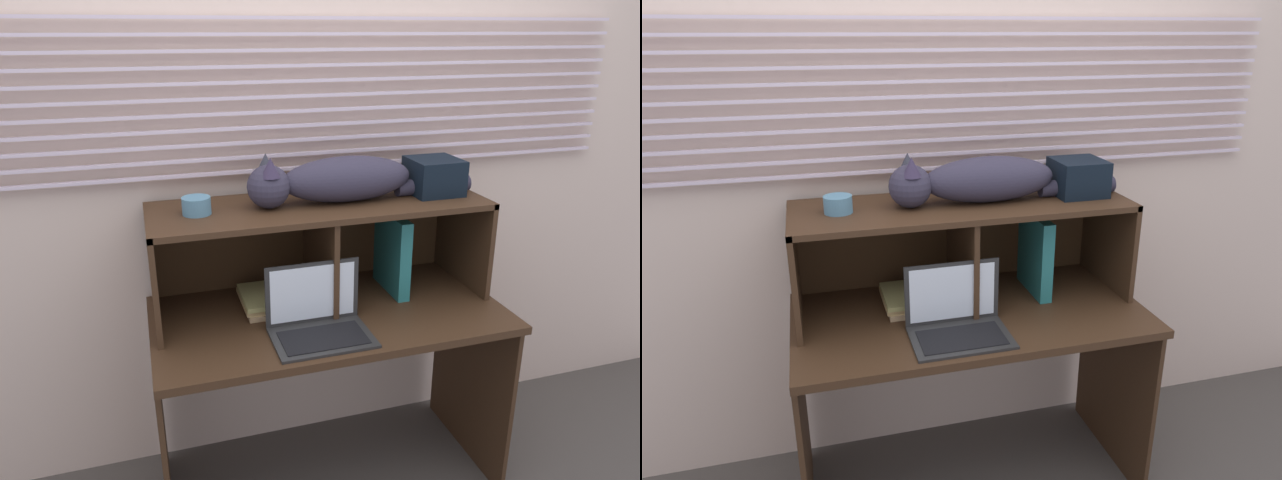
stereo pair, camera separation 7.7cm
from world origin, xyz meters
The scene contains 9 objects.
back_panel_with_blinds centered at (0.00, 0.55, 1.26)m, with size 4.40×0.08×2.50m.
desk centered at (0.00, 0.18, 0.61)m, with size 1.30×0.67×0.78m.
hutch_shelf_unit centered at (0.00, 0.32, 1.06)m, with size 1.25×0.42×0.39m.
cat centered at (0.06, 0.29, 1.25)m, with size 0.88×0.18×0.19m.
laptop centered at (-0.09, 0.03, 0.83)m, with size 0.34×0.23×0.24m.
binder_upright centered at (0.30, 0.29, 0.94)m, with size 0.05×0.26×0.32m, color #267373.
book_stack centered at (-0.21, 0.29, 0.80)m, with size 0.19×0.24×0.06m.
small_basket centered at (-0.45, 0.29, 1.20)m, with size 0.10×0.10×0.06m, color teal.
storage_box centered at (0.46, 0.29, 1.24)m, with size 0.19×0.19×0.14m, color black.
Camera 1 is at (-0.62, -1.68, 1.78)m, focal length 32.61 mm.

